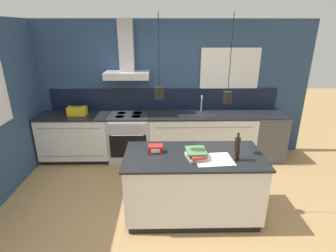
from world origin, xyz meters
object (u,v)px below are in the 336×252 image
Objects in this scene: oven_range at (130,137)px; bottle_on_island at (237,149)px; red_supply_box at (156,149)px; yellow_toolbox at (77,111)px; book_stack at (196,154)px; dishwasher at (267,136)px.

bottle_on_island reaches higher than oven_range.
oven_range is 2.52× the size of bottle_on_island.
yellow_toolbox is at bearing 133.19° from red_supply_box.
oven_range is at bearing 120.86° from book_stack.
yellow_toolbox is (-3.64, 0.00, 0.54)m from dishwasher.
red_supply_box is (-1.00, 0.24, -0.11)m from bottle_on_island.
book_stack is 1.73× the size of red_supply_box.
oven_range is at bearing -179.91° from dishwasher.
oven_range is 2.68× the size of yellow_toolbox.
book_stack is at bearing -41.32° from yellow_toolbox.
oven_range is 1.00× the size of dishwasher.
book_stack is at bearing -59.14° from oven_range.
red_supply_box is (0.54, -1.59, 0.50)m from oven_range.
yellow_toolbox is at bearing 180.00° from dishwasher.
book_stack reaches higher than oven_range.
bottle_on_island is 1.12× the size of book_stack.
yellow_toolbox is at bearing 138.68° from book_stack.
oven_range is 1.10m from yellow_toolbox.
yellow_toolbox is (-2.01, 1.77, 0.03)m from book_stack.
book_stack is at bearing -132.69° from dishwasher.
book_stack is 0.54m from red_supply_box.
dishwasher is 2.71m from red_supply_box.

